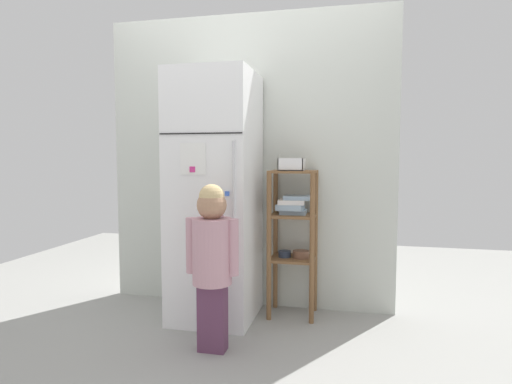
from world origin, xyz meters
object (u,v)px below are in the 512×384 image
Objects in this scene: refrigerator at (215,197)px; fruit_bin at (292,165)px; pantry_shelf_unit at (293,225)px; child_standing at (212,251)px.

refrigerator reaches higher than fruit_bin.
pantry_shelf_unit is at bearing 15.88° from refrigerator.
child_standing is 5.42× the size of fruit_bin.
refrigerator is 0.63m from child_standing.
refrigerator reaches higher than child_standing.
fruit_bin is at bearing 14.17° from refrigerator.
refrigerator is 1.65× the size of pantry_shelf_unit.
pantry_shelf_unit is (0.55, 0.16, -0.22)m from refrigerator.
fruit_bin is (-0.01, -0.02, 0.45)m from pantry_shelf_unit.
refrigerator is at bearing -165.83° from fruit_bin.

